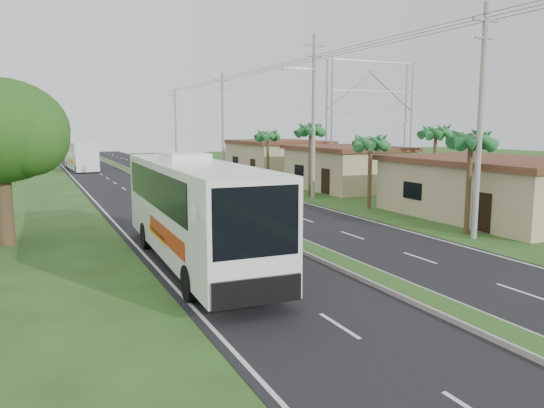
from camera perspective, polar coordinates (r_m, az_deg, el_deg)
name	(u,v)px	position (r m, az deg, el deg)	size (l,w,h in m)	color
ground	(348,268)	(20.72, 8.14, -6.81)	(180.00, 180.00, 0.00)	#2B4519
road_asphalt	(196,201)	(38.71, -8.13, 0.31)	(14.00, 160.00, 0.02)	black
median_strip	(196,200)	(38.70, -8.13, 0.45)	(1.20, 160.00, 0.18)	gray
lane_edge_left	(100,207)	(37.38, -18.01, -0.32)	(0.12, 160.00, 0.01)	silver
lane_edge_right	(280,196)	(41.11, 0.85, 0.85)	(0.12, 160.00, 0.01)	silver
shop_near	(493,188)	(33.95, 22.72, 1.62)	(8.60, 12.60, 3.52)	tan
shop_mid	(346,167)	(46.21, 7.97, 3.93)	(7.60, 10.60, 3.67)	tan
shop_far	(277,158)	(58.44, 0.52, 5.00)	(8.60, 11.60, 3.82)	tan
palm_verge_a	(471,139)	(28.07, 20.63, 6.51)	(2.40, 2.40, 5.45)	#473321
palm_verge_b	(371,142)	(35.23, 10.56, 6.56)	(2.40, 2.40, 5.05)	#473321
palm_verge_c	(310,130)	(40.83, 4.16, 7.99)	(2.40, 2.40, 5.85)	#473321
palm_verge_d	(268,135)	(49.11, -0.46, 7.41)	(2.40, 2.40, 5.25)	#473321
palm_behind_shop	(436,132)	(42.62, 17.21, 7.40)	(2.40, 2.40, 5.65)	#473321
utility_pole_a	(480,120)	(27.00, 21.50, 8.40)	(1.60, 0.28, 11.00)	gray
utility_pole_b	(313,114)	(39.80, 4.46, 9.61)	(3.20, 0.28, 12.00)	gray
utility_pole_c	(223,123)	(58.09, -5.30, 8.64)	(1.60, 0.28, 11.00)	gray
utility_pole_d	(176,126)	(77.23, -10.32, 8.29)	(1.60, 0.28, 10.50)	gray
billboard_lattice	(370,112)	(57.20, 10.53, 9.69)	(10.18, 1.18, 12.07)	gray
coach_bus_main	(193,205)	(20.77, -8.48, -0.06)	(3.21, 13.49, 4.33)	white
coach_bus_far	(81,154)	(69.92, -19.90, 5.09)	(3.02, 11.98, 3.46)	white
motorcyclist	(234,221)	(25.80, -4.11, -1.83)	(1.95, 1.04, 2.33)	black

